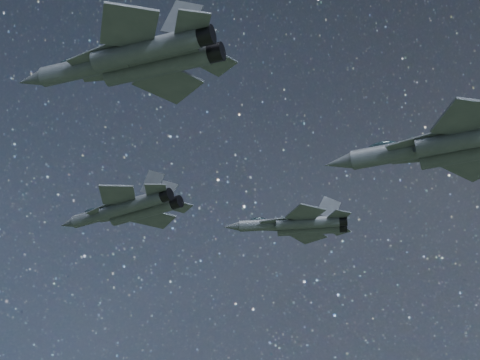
% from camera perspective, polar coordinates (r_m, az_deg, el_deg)
% --- Properties ---
extents(jet_lead, '(16.70, 11.86, 4.25)m').
position_cam_1_polar(jet_lead, '(82.01, -8.70, -2.22)').
color(jet_lead, '#394048').
extents(jet_left, '(14.99, 9.98, 3.81)m').
position_cam_1_polar(jet_left, '(85.38, 4.49, -3.47)').
color(jet_left, '#394048').
extents(jet_right, '(18.37, 12.75, 4.62)m').
position_cam_1_polar(jet_right, '(58.24, -8.15, 9.30)').
color(jet_right, '#394048').
extents(jet_slot, '(19.06, 13.30, 4.80)m').
position_cam_1_polar(jet_slot, '(62.46, 16.35, 2.68)').
color(jet_slot, '#394048').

